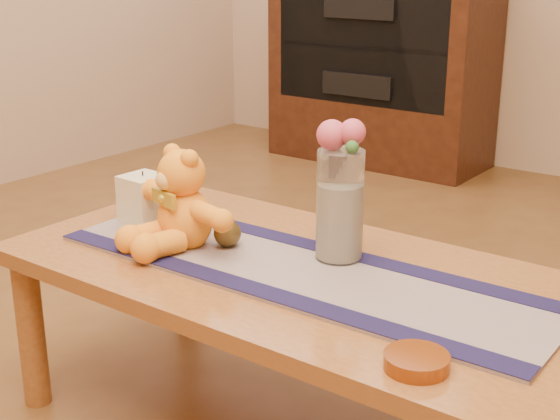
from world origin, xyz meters
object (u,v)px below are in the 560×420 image
Objects in this scene: glass_vase at (340,205)px; bronze_ball at (227,233)px; pillar_candle at (144,198)px; teddy_bear at (184,199)px; amber_dish at (416,362)px.

glass_vase is 0.29m from bronze_ball.
teddy_bear is at bearing -16.43° from pillar_candle.
bronze_ball is (0.30, -0.01, -0.03)m from pillar_candle.
teddy_bear reaches higher than amber_dish.
glass_vase reaches higher than bronze_ball.
pillar_candle is 0.57m from glass_vase.
glass_vase is at bearing 36.52° from teddy_bear.
teddy_bear is 1.32× the size of glass_vase.
teddy_bear is at bearing -157.62° from glass_vase.
pillar_candle is 0.48× the size of glass_vase.
amber_dish is at bearing -20.86° from bronze_ball.
bronze_ball is (-0.26, -0.10, -0.10)m from glass_vase.
amber_dish is at bearing -15.33° from pillar_candle.
pillar_candle is at bearing -171.36° from glass_vase.
bronze_ball is at bearing -158.99° from glass_vase.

